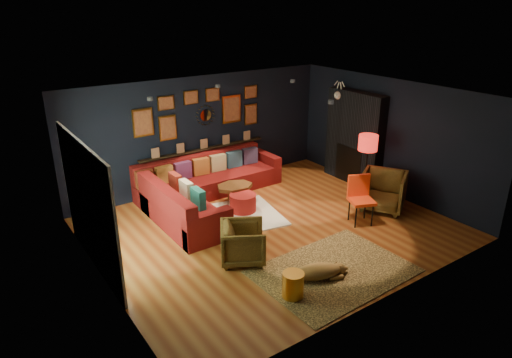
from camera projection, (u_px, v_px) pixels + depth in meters
floor at (272, 228)px, 8.92m from camera, size 6.50×6.50×0.00m
room_walls at (273, 151)px, 8.33m from camera, size 6.50×6.50×6.50m
sectional at (200, 190)px, 9.86m from camera, size 3.41×2.69×0.86m
ledge at (204, 149)px, 10.63m from camera, size 3.20×0.12×0.04m
gallery_wall at (201, 111)px, 10.32m from camera, size 3.15×0.04×1.02m
sunburst_mirror at (205, 115)px, 10.42m from camera, size 0.47×0.16×0.47m
fireplace at (354, 141)px, 10.87m from camera, size 0.31×1.60×2.20m
deer_head at (343, 94)px, 10.90m from camera, size 0.50×0.28×0.45m
sliding_door at (89, 206)px, 7.27m from camera, size 0.06×2.80×2.20m
ceiling_spots at (248, 91)px, 8.59m from camera, size 3.30×2.50×0.06m
shag_rug at (227, 219)px, 9.28m from camera, size 2.40×1.93×0.03m
leopard_rug at (334, 271)px, 7.50m from camera, size 2.53×1.83×0.01m
coffee_table at (235, 188)px, 9.87m from camera, size 0.88×0.70×0.41m
pouf at (243, 202)px, 9.54m from camera, size 0.56×0.56×0.36m
armchair_left at (243, 241)px, 7.70m from camera, size 0.95×0.97×0.75m
armchair_right at (383, 189)px, 9.59m from camera, size 1.16×1.18×0.90m
gold_stool at (293, 285)px, 6.80m from camera, size 0.33×0.33×0.41m
orange_chair at (360, 195)px, 9.00m from camera, size 0.60×0.60×0.97m
floor_lamp at (368, 146)px, 9.75m from camera, size 0.41×0.41×1.49m
dog at (317, 269)px, 7.24m from camera, size 1.20×0.87×0.34m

